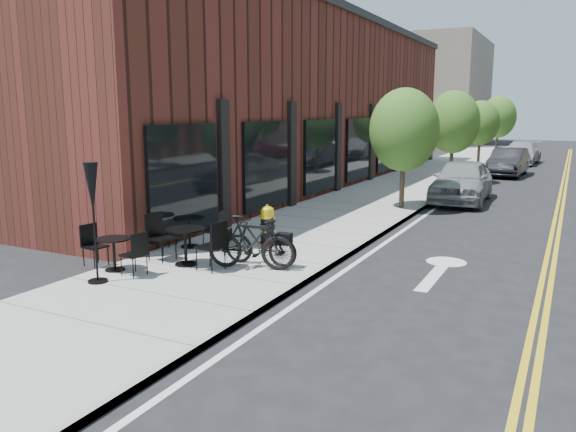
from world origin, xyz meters
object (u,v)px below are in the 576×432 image
Objects in this scene: parked_car_b at (508,162)px; patio_umbrella at (92,197)px; fire_hydrant at (267,226)px; bicycle_left at (260,242)px; parked_car_c at (521,153)px; bistro_set_a at (114,249)px; bicycle_right at (251,242)px; parked_car_a at (462,181)px; bistro_set_b at (185,241)px; bistro_set_c at (189,228)px.

patio_umbrella is at bearing -98.93° from parked_car_b.
fire_hydrant is at bearing -97.32° from parked_car_b.
parked_car_c is (2.63, 27.47, 0.08)m from bicycle_left.
parked_car_c is at bearing 87.79° from bistro_set_a.
parked_car_b is (4.70, 22.71, -1.00)m from patio_umbrella.
bicycle_right is 0.42× the size of parked_car_b.
bicycle_left is 0.38× the size of parked_car_b.
bicycle_right is 0.40× the size of parked_car_a.
bistro_set_b is 1.53m from bistro_set_c.
fire_hydrant is at bearing -108.23° from parked_car_a.
bicycle_left is 20.53m from parked_car_b.
parked_car_c reaches higher than bistro_set_a.
fire_hydrant is 0.60× the size of bicycle_left.
bistro_set_b is at bearing -97.97° from parked_car_b.
parked_car_c is at bearing -19.48° from bicycle_right.
parked_car_c is at bearing 70.29° from bistro_set_c.
bicycle_right is 1.04× the size of bistro_set_c.
patio_umbrella is (-1.37, -3.95, 1.12)m from fire_hydrant.
patio_umbrella is at bearing -108.99° from parked_car_a.
bicycle_left reaches higher than bistro_set_c.
parked_car_a reaches higher than bistro_set_a.
parked_car_b reaches higher than bicycle_right.
parked_car_b is at bearing 168.40° from bicycle_left.
parked_car_a is (4.12, 13.21, -0.93)m from patio_umbrella.
parked_car_c is (4.72, 29.82, -1.01)m from patio_umbrella.
bistro_set_a is 0.72× the size of patio_umbrella.
parked_car_a is at bearing 80.47° from bistro_set_b.
parked_car_a is at bearing -88.32° from parked_car_c.
parked_car_a is 9.51m from parked_car_b.
parked_car_c is at bearing 81.01° from patio_umbrella.
parked_car_c is (4.85, 26.86, 0.11)m from bistro_set_c.
fire_hydrant is at bearing -93.64° from parked_car_c.
parked_car_b is 0.90× the size of parked_car_c.
parked_car_c is (0.01, 7.11, -0.01)m from parked_car_b.
bistro_set_b is at bearing 51.43° from bistro_set_a.
bistro_set_b is 2.13m from patio_umbrella.
parked_car_c is (4.00, 28.13, 0.07)m from bistro_set_b.
fire_hydrant is at bearing 23.97° from bistro_set_c.
patio_umbrella is (-2.09, -2.34, 1.09)m from bicycle_left.
parked_car_b reaches higher than bistro_set_a.
parked_car_c is at bearing 72.91° from fire_hydrant.
parked_car_a reaches higher than bistro_set_c.
parked_car_a is (4.25, 10.25, 0.19)m from bistro_set_c.
bicycle_left reaches higher than bistro_set_a.
bistro_set_c is 27.29m from parked_car_c.
fire_hydrant is 1.80m from bistro_set_c.
parked_car_a is (4.40, 12.48, 0.22)m from bistro_set_a.
bistro_set_b is (-1.37, -0.65, 0.02)m from bicycle_left.
patio_umbrella is at bearing -118.79° from fire_hydrant.
bistro_set_a is at bearing 111.14° from patio_umbrella.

